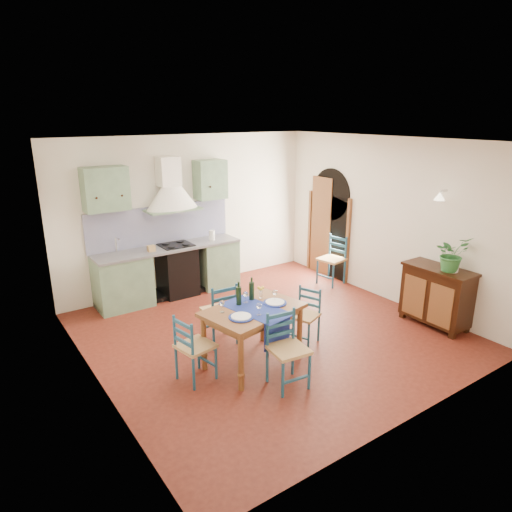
# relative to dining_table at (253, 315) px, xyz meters

# --- Properties ---
(floor) EXTENTS (5.00, 5.00, 0.00)m
(floor) POSITION_rel_dining_table_xyz_m (0.69, 0.58, -0.69)
(floor) COLOR #46160F
(floor) RESTS_ON ground
(back_wall) EXTENTS (5.00, 0.96, 2.80)m
(back_wall) POSITION_rel_dining_table_xyz_m (0.22, 2.87, 0.36)
(back_wall) COLOR silver
(back_wall) RESTS_ON ground
(right_wall) EXTENTS (0.26, 5.00, 2.80)m
(right_wall) POSITION_rel_dining_table_xyz_m (3.18, 0.86, 0.65)
(right_wall) COLOR silver
(right_wall) RESTS_ON ground
(left_wall) EXTENTS (0.04, 5.00, 2.80)m
(left_wall) POSITION_rel_dining_table_xyz_m (-1.81, 0.58, 0.71)
(left_wall) COLOR silver
(left_wall) RESTS_ON ground
(ceiling) EXTENTS (5.00, 5.00, 0.01)m
(ceiling) POSITION_rel_dining_table_xyz_m (0.69, 0.58, 2.11)
(ceiling) COLOR silver
(ceiling) RESTS_ON back_wall
(dining_table) EXTENTS (1.36, 1.07, 1.10)m
(dining_table) POSITION_rel_dining_table_xyz_m (0.00, 0.00, 0.00)
(dining_table) COLOR brown
(dining_table) RESTS_ON ground
(chair_near) EXTENTS (0.47, 0.47, 0.92)m
(chair_near) POSITION_rel_dining_table_xyz_m (0.05, -0.64, -0.22)
(chair_near) COLOR navy
(chair_near) RESTS_ON ground
(chair_far) EXTENTS (0.46, 0.46, 0.92)m
(chair_far) POSITION_rel_dining_table_xyz_m (-0.07, 0.72, -0.22)
(chair_far) COLOR navy
(chair_far) RESTS_ON ground
(chair_left) EXTENTS (0.47, 0.47, 0.86)m
(chair_left) POSITION_rel_dining_table_xyz_m (-0.83, 0.08, -0.25)
(chair_left) COLOR navy
(chair_left) RESTS_ON ground
(chair_right) EXTENTS (0.49, 0.49, 0.80)m
(chair_right) POSITION_rel_dining_table_xyz_m (0.93, 0.06, -0.28)
(chair_right) COLOR navy
(chair_right) RESTS_ON ground
(chair_spare) EXTENTS (0.50, 0.50, 0.93)m
(chair_spare) POSITION_rel_dining_table_xyz_m (2.92, 1.58, -0.21)
(chair_spare) COLOR navy
(chair_spare) RESTS_ON ground
(sideboard) EXTENTS (0.50, 1.05, 0.94)m
(sideboard) POSITION_rel_dining_table_xyz_m (2.94, -0.65, -0.18)
(sideboard) COLOR black
(sideboard) RESTS_ON ground
(potted_plant) EXTENTS (0.55, 0.50, 0.52)m
(potted_plant) POSITION_rel_dining_table_xyz_m (2.94, -0.82, 0.51)
(potted_plant) COLOR #2C6D31
(potted_plant) RESTS_ON sideboard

